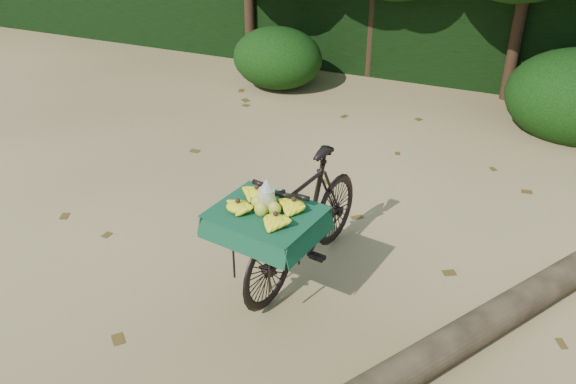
% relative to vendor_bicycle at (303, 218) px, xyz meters
% --- Properties ---
extents(ground, '(80.00, 80.00, 0.00)m').
position_rel_vendor_bicycle_xyz_m(ground, '(0.74, 0.16, -0.59)').
color(ground, tan).
rests_on(ground, ground).
extents(vendor_bicycle, '(0.98, 1.98, 1.16)m').
position_rel_vendor_bicycle_xyz_m(vendor_bicycle, '(0.00, 0.00, 0.00)').
color(vendor_bicycle, black).
rests_on(vendor_bicycle, ground).
extents(fallen_log, '(2.24, 3.41, 0.28)m').
position_rel_vendor_bicycle_xyz_m(fallen_log, '(1.38, -0.70, -0.45)').
color(fallen_log, brown).
rests_on(fallen_log, ground).
extents(hedge_backdrop, '(26.00, 1.80, 1.80)m').
position_rel_vendor_bicycle_xyz_m(hedge_backdrop, '(0.74, 6.46, 0.31)').
color(hedge_backdrop, black).
rests_on(hedge_backdrop, ground).
extents(bush_clumps, '(8.80, 1.70, 0.90)m').
position_rel_vendor_bicycle_xyz_m(bush_clumps, '(1.24, 4.46, -0.14)').
color(bush_clumps, black).
rests_on(bush_clumps, ground).
extents(leaf_litter, '(7.00, 7.30, 0.01)m').
position_rel_vendor_bicycle_xyz_m(leaf_litter, '(0.74, 0.81, -0.58)').
color(leaf_litter, '#4B3814').
rests_on(leaf_litter, ground).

